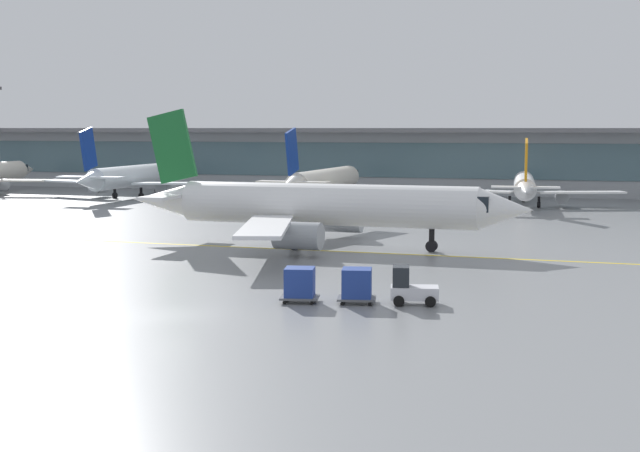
{
  "coord_description": "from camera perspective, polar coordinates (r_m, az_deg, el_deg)",
  "views": [
    {
      "loc": [
        20.34,
        -41.07,
        9.62
      ],
      "look_at": [
        2.99,
        16.47,
        3.0
      ],
      "focal_mm": 50.09,
      "sensor_mm": 36.0,
      "label": 1
    }
  ],
  "objects": [
    {
      "name": "ground_plane",
      "position": [
        46.83,
        -9.41,
        -5.66
      ],
      "size": [
        400.0,
        400.0,
        0.0
      ],
      "primitive_type": "plane",
      "color": "gray"
    },
    {
      "name": "taxiway_centreline_stripe",
      "position": [
        70.29,
        0.03,
        -1.58
      ],
      "size": [
        109.99,
        1.97,
        0.01
      ],
      "primitive_type": "cube",
      "rotation": [
        0.0,
        0.0,
        -0.01
      ],
      "color": "yellow",
      "rests_on": "ground_plane"
    },
    {
      "name": "terminal_concourse",
      "position": [
        133.2,
        8.0,
        4.2
      ],
      "size": [
        208.94,
        11.0,
        9.6
      ],
      "color": "#9EA3A8",
      "rests_on": "ground_plane"
    },
    {
      "name": "gate_airplane_1",
      "position": [
        125.85,
        -11.92,
        3.1
      ],
      "size": [
        27.32,
        29.33,
        9.73
      ],
      "rotation": [
        0.0,
        0.0,
        1.6
      ],
      "color": "white",
      "rests_on": "ground_plane"
    },
    {
      "name": "gate_airplane_2",
      "position": [
        113.09,
        0.25,
        2.88
      ],
      "size": [
        27.1,
        29.12,
        9.65
      ],
      "rotation": [
        0.0,
        0.0,
        1.54
      ],
      "color": "silver",
      "rests_on": "ground_plane"
    },
    {
      "name": "gate_airplane_3",
      "position": [
        112.32,
        12.93,
        2.52
      ],
      "size": [
        23.82,
        25.7,
        8.51
      ],
      "rotation": [
        0.0,
        0.0,
        1.65
      ],
      "color": "white",
      "rests_on": "ground_plane"
    },
    {
      "name": "taxiing_regional_jet",
      "position": [
        71.95,
        0.15,
        1.3
      ],
      "size": [
        33.79,
        31.5,
        11.22
      ],
      "rotation": [
        0.0,
        0.0,
        -0.01
      ],
      "color": "white",
      "rests_on": "ground_plane"
    },
    {
      "name": "baggage_tug",
      "position": [
        49.14,
        5.8,
        -3.98
      ],
      "size": [
        2.82,
        2.04,
        2.1
      ],
      "rotation": [
        0.0,
        0.0,
        0.2
      ],
      "color": "silver",
      "rests_on": "ground_plane"
    },
    {
      "name": "cargo_dolly_lead",
      "position": [
        49.18,
        2.37,
        -3.75
      ],
      "size": [
        2.37,
        1.98,
        1.94
      ],
      "rotation": [
        0.0,
        0.0,
        0.2
      ],
      "color": "#595B60",
      "rests_on": "ground_plane"
    },
    {
      "name": "cargo_dolly_trailing",
      "position": [
        49.45,
        -1.31,
        -3.69
      ],
      "size": [
        2.37,
        1.98,
        1.94
      ],
      "rotation": [
        0.0,
        0.0,
        0.2
      ],
      "color": "#595B60",
      "rests_on": "ground_plane"
    }
  ]
}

